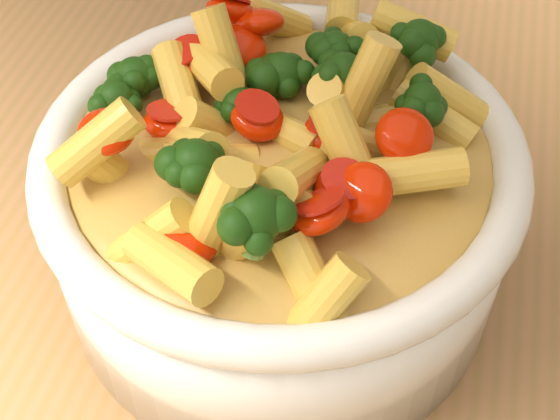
# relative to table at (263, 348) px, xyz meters

# --- Properties ---
(table) EXTENTS (1.20, 0.80, 0.90)m
(table) POSITION_rel_table_xyz_m (0.00, 0.00, 0.00)
(table) COLOR #AF794B
(table) RESTS_ON ground
(serving_bowl) EXTENTS (0.27, 0.27, 0.12)m
(serving_bowl) POSITION_rel_table_xyz_m (0.01, -0.00, 0.16)
(serving_bowl) COLOR white
(serving_bowl) RESTS_ON table
(pasta_salad) EXTENTS (0.21, 0.21, 0.05)m
(pasta_salad) POSITION_rel_table_xyz_m (0.01, -0.00, 0.23)
(pasta_salad) COLOR #FFD450
(pasta_salad) RESTS_ON serving_bowl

